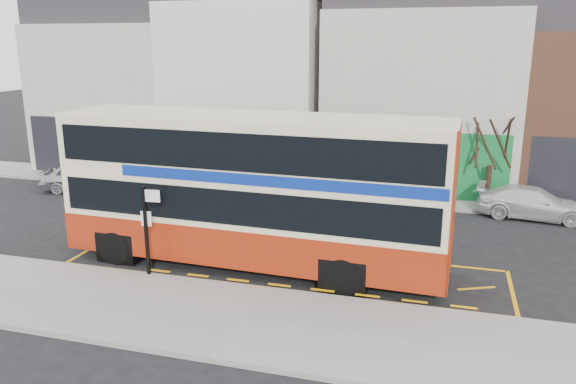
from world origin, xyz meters
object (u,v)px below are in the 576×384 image
(car_white, at_px, (533,203))
(street_tree_right, at_px, (493,129))
(bus_stop_post, at_px, (148,222))
(car_silver, at_px, (87,176))
(double_decker_bus, at_px, (254,189))
(car_grey, at_px, (324,186))
(street_tree_left, at_px, (90,96))

(car_white, distance_m, street_tree_right, 3.52)
(bus_stop_post, bearing_deg, car_silver, 128.01)
(double_decker_bus, relative_size, car_white, 2.78)
(bus_stop_post, relative_size, car_grey, 0.67)
(car_silver, height_order, car_grey, car_silver)
(street_tree_right, bearing_deg, car_silver, -172.86)
(car_white, distance_m, street_tree_left, 22.96)
(bus_stop_post, bearing_deg, double_decker_bus, 28.93)
(car_grey, xyz_separation_m, car_white, (8.90, -0.27, -0.04))
(car_silver, distance_m, car_grey, 11.63)
(car_white, relative_size, street_tree_right, 0.87)
(car_white, bearing_deg, car_silver, 100.00)
(car_grey, distance_m, street_tree_left, 14.28)
(double_decker_bus, relative_size, car_grey, 2.98)
(street_tree_left, relative_size, street_tree_right, 1.21)
(bus_stop_post, distance_m, car_grey, 10.73)
(car_silver, height_order, street_tree_right, street_tree_right)
(car_grey, bearing_deg, double_decker_bus, 162.54)
(double_decker_bus, xyz_separation_m, car_silver, (-11.04, 6.76, -1.85))
(street_tree_right, bearing_deg, street_tree_left, 175.79)
(car_grey, height_order, street_tree_right, street_tree_right)
(car_white, bearing_deg, double_decker_bus, 136.96)
(bus_stop_post, bearing_deg, car_grey, 66.62)
(bus_stop_post, height_order, car_silver, bus_stop_post)
(car_grey, xyz_separation_m, street_tree_left, (-13.63, 2.35, 3.55))
(car_silver, xyz_separation_m, car_white, (20.43, 1.25, -0.09))
(car_silver, bearing_deg, double_decker_bus, -134.69)
(car_white, bearing_deg, car_grey, 94.78)
(bus_stop_post, relative_size, car_silver, 0.65)
(bus_stop_post, xyz_separation_m, street_tree_left, (-10.40, 12.52, 2.40))
(car_silver, relative_size, street_tree_left, 0.69)
(bus_stop_post, distance_m, car_silver, 12.04)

